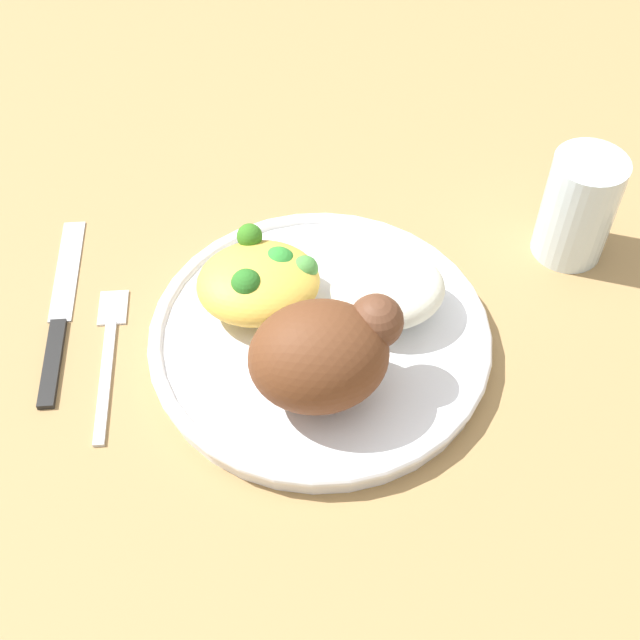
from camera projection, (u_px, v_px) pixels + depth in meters
name	position (u px, v px, depth m)	size (l,w,h in m)	color
ground_plane	(320.00, 346.00, 0.63)	(2.00, 2.00, 0.00)	#9F7C4D
plate	(320.00, 337.00, 0.62)	(0.25, 0.25, 0.02)	white
roasted_chicken	(324.00, 354.00, 0.55)	(0.11, 0.08, 0.07)	brown
rice_pile	(388.00, 289.00, 0.61)	(0.08, 0.07, 0.04)	white
mac_cheese_with_broccoli	(260.00, 280.00, 0.62)	(0.09, 0.08, 0.04)	gold
fork	(108.00, 352.00, 0.62)	(0.03, 0.14, 0.01)	silver
knife	(58.00, 321.00, 0.64)	(0.03, 0.19, 0.01)	black
water_glass	(578.00, 208.00, 0.66)	(0.06, 0.06, 0.09)	silver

